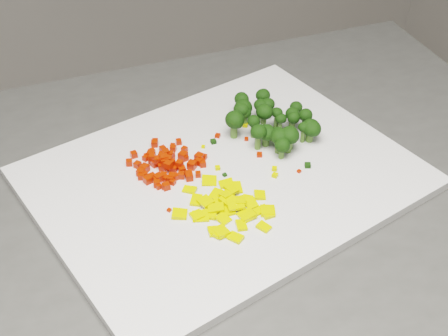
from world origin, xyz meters
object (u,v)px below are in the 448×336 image
cutting_board (224,177)px  pepper_pile (224,202)px  carrot_pile (166,157)px  broccoli_pile (273,115)px

cutting_board → pepper_pile: size_ratio=3.88×
carrot_pile → broccoli_pile: broccoli_pile is taller
carrot_pile → pepper_pile: 0.12m
carrot_pile → pepper_pile: (0.03, -0.11, -0.01)m
broccoli_pile → pepper_pile: bearing=-143.7°
pepper_pile → broccoli_pile: size_ratio=0.97×
cutting_board → pepper_pile: pepper_pile is taller
cutting_board → broccoli_pile: size_ratio=3.75×
carrot_pile → broccoli_pile: bearing=-2.3°
carrot_pile → broccoli_pile: (0.17, -0.01, 0.02)m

